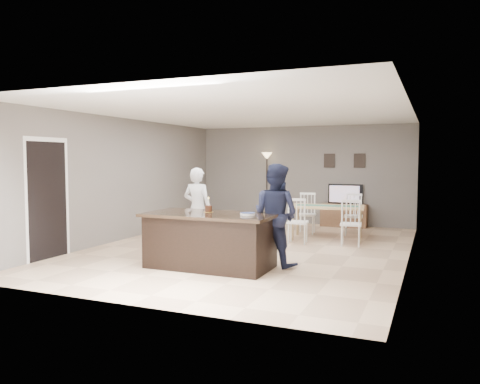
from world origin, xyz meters
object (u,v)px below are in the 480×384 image
at_px(kitchen_island, 210,240).
at_px(woman, 197,208).
at_px(television, 345,194).
at_px(floor_lamp, 267,168).
at_px(tv_console, 344,215).
at_px(birthday_cake, 208,209).
at_px(plate_stack, 248,214).
at_px(dining_table, 327,212).
at_px(man, 276,215).

height_order(kitchen_island, woman, woman).
relative_size(kitchen_island, television, 2.35).
distance_m(television, floor_lamp, 2.28).
distance_m(tv_console, birthday_cake, 5.62).
xyz_separation_m(tv_console, floor_lamp, (-2.18, 0.02, 1.23)).
relative_size(tv_console, plate_stack, 4.85).
bearing_deg(dining_table, floor_lamp, 128.79).
bearing_deg(floor_lamp, man, -69.04).
bearing_deg(tv_console, dining_table, -90.14).
relative_size(birthday_cake, dining_table, 0.13).
distance_m(television, woman, 4.80).
xyz_separation_m(man, floor_lamp, (-1.93, 5.04, 0.68)).
height_order(kitchen_island, floor_lamp, floor_lamp).
relative_size(tv_console, man, 0.70).
bearing_deg(tv_console, man, -92.85).
xyz_separation_m(tv_console, man, (-0.25, -5.02, 0.56)).
bearing_deg(tv_console, plate_stack, -95.50).
bearing_deg(woman, man, 157.89).
bearing_deg(plate_stack, tv_console, 84.50).
bearing_deg(plate_stack, television, 84.57).
bearing_deg(floor_lamp, tv_console, -0.53).
height_order(television, woman, woman).
bearing_deg(woman, tv_console, -116.35).
bearing_deg(television, dining_table, 89.87).
relative_size(kitchen_island, tv_console, 1.79).
bearing_deg(man, television, -77.08).
relative_size(birthday_cake, plate_stack, 1.01).
bearing_deg(dining_table, kitchen_island, -115.95).
relative_size(television, birthday_cake, 3.66).
distance_m(dining_table, floor_lamp, 3.17).
distance_m(tv_console, plate_stack, 5.63).
height_order(man, birthday_cake, man).
bearing_deg(kitchen_island, floor_lamp, 99.94).
xyz_separation_m(plate_stack, floor_lamp, (-1.64, 5.59, 0.61)).
bearing_deg(man, kitchen_island, 45.94).
bearing_deg(television, kitchen_island, 77.99).
distance_m(birthday_cake, dining_table, 3.59).
bearing_deg(woman, dining_table, -134.67).
bearing_deg(woman, television, -115.97).
bearing_deg(floor_lamp, plate_stack, -73.60).
xyz_separation_m(tv_console, birthday_cake, (-1.30, -5.43, 0.66)).
height_order(kitchen_island, television, television).
distance_m(woman, plate_stack, 2.11).
xyz_separation_m(kitchen_island, plate_stack, (0.66, 0.00, 0.47)).
bearing_deg(tv_console, floor_lamp, 179.47).
height_order(kitchen_island, tv_console, kitchen_island).
bearing_deg(birthday_cake, tv_console, 76.55).
bearing_deg(kitchen_island, birthday_cake, 125.44).
xyz_separation_m(dining_table, floor_lamp, (-2.17, 2.12, 0.91)).
relative_size(tv_console, woman, 0.74).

